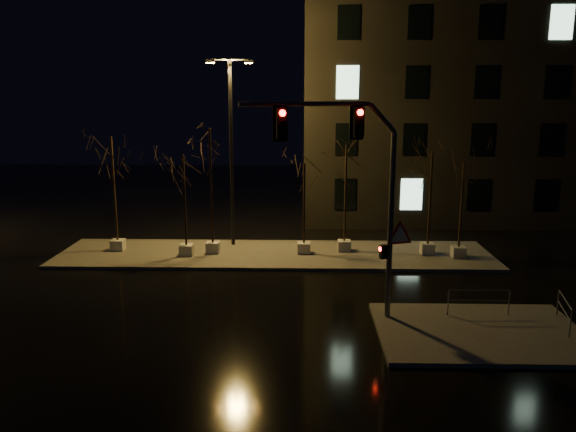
{
  "coord_description": "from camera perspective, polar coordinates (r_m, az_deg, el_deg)",
  "views": [
    {
      "loc": [
        1.37,
        -21.61,
        7.96
      ],
      "look_at": [
        0.76,
        2.67,
        2.8
      ],
      "focal_mm": 35.0,
      "sensor_mm": 36.0,
      "label": 1
    }
  ],
  "objects": [
    {
      "name": "tree_1",
      "position": [
        27.99,
        -10.54,
        3.87
      ],
      "size": [
        1.8,
        1.8,
        5.21
      ],
      "color": "beige",
      "rests_on": "median"
    },
    {
      "name": "median",
      "position": [
        28.75,
        -1.36,
        -3.93
      ],
      "size": [
        22.0,
        5.0,
        0.15
      ],
      "primitive_type": "cube",
      "color": "#4D4944",
      "rests_on": "ground"
    },
    {
      "name": "sidewalk_corner",
      "position": [
        20.68,
        18.93,
        -11.1
      ],
      "size": [
        7.0,
        5.0,
        0.15
      ],
      "primitive_type": "cube",
      "color": "#4D4944",
      "rests_on": "ground"
    },
    {
      "name": "tree_0",
      "position": [
        29.75,
        -17.4,
        5.21
      ],
      "size": [
        1.8,
        1.8,
        6.03
      ],
      "color": "beige",
      "rests_on": "median"
    },
    {
      "name": "streetlight_main",
      "position": [
        29.61,
        -5.8,
        7.68
      ],
      "size": [
        2.44,
        0.53,
        9.73
      ],
      "rotation": [
        0.0,
        0.0,
        0.11
      ],
      "color": "black",
      "rests_on": "median"
    },
    {
      "name": "tree_6",
      "position": [
        28.49,
        17.33,
        3.11
      ],
      "size": [
        1.8,
        1.8,
        4.84
      ],
      "color": "beige",
      "rests_on": "median"
    },
    {
      "name": "ground",
      "position": [
        23.07,
        -2.08,
        -8.2
      ],
      "size": [
        90.0,
        90.0,
        0.0
      ],
      "primitive_type": "plane",
      "color": "black",
      "rests_on": "ground"
    },
    {
      "name": "building",
      "position": [
        41.58,
        19.47,
        10.69
      ],
      "size": [
        25.0,
        12.0,
        15.0
      ],
      "primitive_type": "cube",
      "color": "black",
      "rests_on": "ground"
    },
    {
      "name": "traffic_signal_mast",
      "position": [
        19.22,
        7.25,
        3.61
      ],
      "size": [
        6.02,
        2.0,
        7.67
      ],
      "rotation": [
        0.0,
        0.0,
        0.32
      ],
      "color": "#5A5D62",
      "rests_on": "sidewalk_corner"
    },
    {
      "name": "tree_4",
      "position": [
        28.44,
        5.91,
        4.79
      ],
      "size": [
        1.8,
        1.8,
        5.63
      ],
      "color": "beige",
      "rests_on": "median"
    },
    {
      "name": "guard_rail_b",
      "position": [
        21.92,
        26.26,
        -8.43
      ],
      "size": [
        0.49,
        2.0,
        0.97
      ],
      "rotation": [
        0.0,
        0.0,
        1.35
      ],
      "color": "#5A5D62",
      "rests_on": "sidewalk_corner"
    },
    {
      "name": "tree_5",
      "position": [
        28.63,
        14.35,
        4.1
      ],
      "size": [
        1.8,
        1.8,
        5.35
      ],
      "color": "beige",
      "rests_on": "median"
    },
    {
      "name": "tree_3",
      "position": [
        27.98,
        1.66,
        3.36
      ],
      "size": [
        1.8,
        1.8,
        4.76
      ],
      "color": "beige",
      "rests_on": "median"
    },
    {
      "name": "tree_2",
      "position": [
        28.13,
        -7.9,
        6.02
      ],
      "size": [
        1.8,
        1.8,
        6.51
      ],
      "color": "beige",
      "rests_on": "median"
    },
    {
      "name": "guard_rail_a",
      "position": [
        21.77,
        18.83,
        -7.92
      ],
      "size": [
        2.26,
        0.07,
        0.98
      ],
      "rotation": [
        0.0,
        0.0,
        0.01
      ],
      "color": "#5A5D62",
      "rests_on": "sidewalk_corner"
    }
  ]
}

